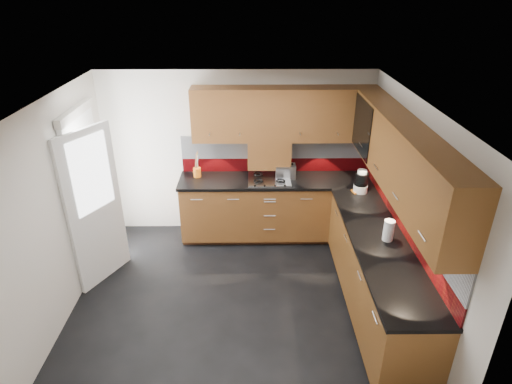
{
  "coord_description": "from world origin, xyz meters",
  "views": [
    {
      "loc": [
        0.2,
        -3.98,
        3.46
      ],
      "look_at": [
        0.26,
        0.65,
        1.16
      ],
      "focal_mm": 30.0,
      "sensor_mm": 36.0,
      "label": 1
    }
  ],
  "objects_px": {
    "gas_hob": "(269,179)",
    "toaster": "(285,171)",
    "utensil_pot": "(197,171)",
    "food_processor": "(361,182)"
  },
  "relations": [
    {
      "from": "gas_hob",
      "to": "toaster",
      "type": "distance_m",
      "value": 0.26
    },
    {
      "from": "gas_hob",
      "to": "utensil_pot",
      "type": "xyz_separation_m",
      "value": [
        -1.02,
        0.13,
        0.07
      ]
    },
    {
      "from": "toaster",
      "to": "food_processor",
      "type": "height_order",
      "value": "food_processor"
    },
    {
      "from": "utensil_pot",
      "to": "food_processor",
      "type": "distance_m",
      "value": 2.27
    },
    {
      "from": "gas_hob",
      "to": "food_processor",
      "type": "height_order",
      "value": "food_processor"
    },
    {
      "from": "toaster",
      "to": "food_processor",
      "type": "relative_size",
      "value": 0.91
    },
    {
      "from": "utensil_pot",
      "to": "toaster",
      "type": "height_order",
      "value": "utensil_pot"
    },
    {
      "from": "gas_hob",
      "to": "utensil_pot",
      "type": "distance_m",
      "value": 1.03
    },
    {
      "from": "toaster",
      "to": "utensil_pot",
      "type": "bearing_deg",
      "value": 177.84
    },
    {
      "from": "food_processor",
      "to": "toaster",
      "type": "bearing_deg",
      "value": 154.04
    }
  ]
}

